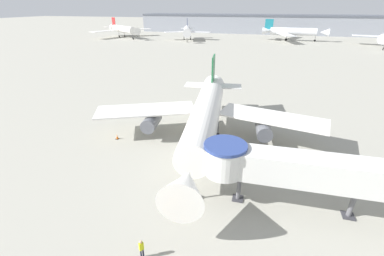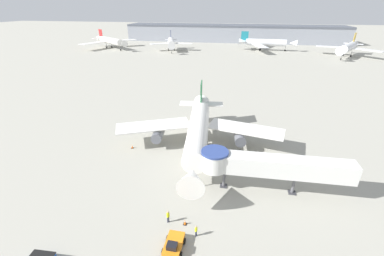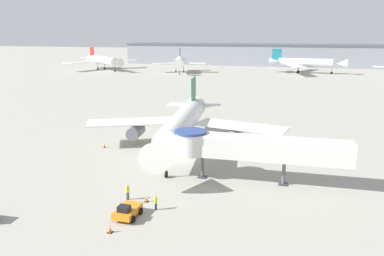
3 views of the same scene
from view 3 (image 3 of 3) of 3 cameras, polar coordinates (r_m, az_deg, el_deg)
ground_plane at (r=55.82m, az=-1.87°, el=-4.91°), size 800.00×800.00×0.00m
main_airplane at (r=59.10m, az=-1.46°, el=0.62°), size 33.48×32.34×10.40m
jet_bridge at (r=47.11m, az=8.60°, el=-2.92°), size 21.88×4.17×6.23m
pushback_tug_orange at (r=39.67m, az=-9.84°, el=-12.34°), size 2.30×3.40×1.59m
traffic_cone_near_nose at (r=42.85m, az=-6.99°, el=-10.65°), size 0.46×0.46×0.76m
traffic_cone_apron_front at (r=37.43m, az=-12.40°, el=-14.76°), size 0.49×0.49×0.81m
traffic_cone_port_wing at (r=63.36m, az=-13.21°, el=-2.59°), size 0.46×0.46×0.76m
ground_crew_marshaller at (r=43.37m, az=-9.79°, el=-9.44°), size 0.38×0.40×1.83m
ground_crew_wing_walker at (r=40.71m, az=-5.55°, el=-11.10°), size 0.29×0.36×1.63m
background_jet_teal_tail at (r=184.12m, az=16.63°, el=9.51°), size 34.75×39.18×11.08m
background_jet_navy_tail at (r=179.04m, az=-1.90°, el=10.01°), size 25.62×27.26×11.36m
background_jet_red_tail at (r=198.06m, az=-13.46°, el=10.00°), size 32.66×33.73×11.04m
terminal_building at (r=226.37m, az=11.06°, el=10.95°), size 164.43×23.92×12.25m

